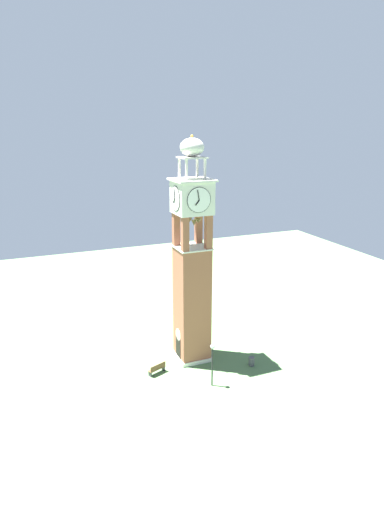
% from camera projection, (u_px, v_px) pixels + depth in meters
% --- Properties ---
extents(ground, '(80.00, 80.00, 0.00)m').
position_uv_depth(ground, '(192.00, 357.00, 40.15)').
color(ground, '#517547').
extents(clock_tower, '(3.26, 3.26, 19.77)m').
position_uv_depth(clock_tower, '(192.00, 271.00, 37.80)').
color(clock_tower, '#93543D').
rests_on(clock_tower, ground).
extents(park_bench, '(0.97, 1.65, 0.95)m').
position_uv_depth(park_bench, '(157.00, 369.00, 37.35)').
color(park_bench, brown).
rests_on(park_bench, ground).
extents(lamp_post, '(0.36, 0.36, 3.72)m').
position_uv_depth(lamp_post, '(212.00, 357.00, 35.04)').
color(lamp_post, black).
rests_on(lamp_post, ground).
extents(trash_bin, '(0.52, 0.52, 0.80)m').
position_uv_depth(trash_bin, '(252.00, 361.00, 38.69)').
color(trash_bin, '#4C4C51').
rests_on(trash_bin, ground).
extents(shrub_near_entry, '(0.80, 0.80, 0.92)m').
position_uv_depth(shrub_near_entry, '(182.00, 341.00, 42.17)').
color(shrub_near_entry, '#234C28').
rests_on(shrub_near_entry, ground).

